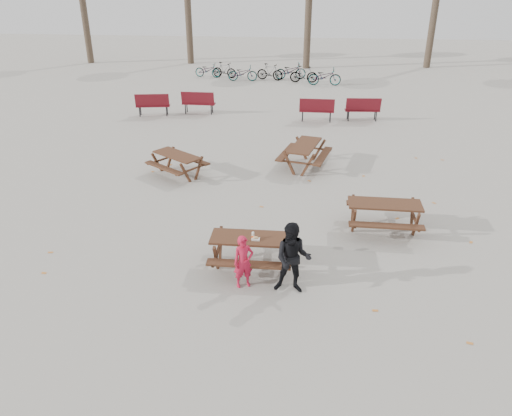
# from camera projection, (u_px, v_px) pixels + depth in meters

# --- Properties ---
(ground) EXTENTS (80.00, 80.00, 0.00)m
(ground) POSITION_uv_depth(u_px,v_px,m) (252.00, 267.00, 11.29)
(ground) COLOR gray
(ground) RESTS_ON ground
(main_picnic_table) EXTENTS (1.80, 1.45, 0.78)m
(main_picnic_table) POSITION_uv_depth(u_px,v_px,m) (252.00, 244.00, 11.03)
(main_picnic_table) COLOR #341E12
(main_picnic_table) RESTS_ON ground
(food_tray) EXTENTS (0.18, 0.11, 0.03)m
(food_tray) POSITION_uv_depth(u_px,v_px,m) (256.00, 239.00, 10.83)
(food_tray) COLOR silver
(food_tray) RESTS_ON main_picnic_table
(bread_roll) EXTENTS (0.14, 0.06, 0.05)m
(bread_roll) POSITION_uv_depth(u_px,v_px,m) (256.00, 237.00, 10.81)
(bread_roll) COLOR tan
(bread_roll) RESTS_ON food_tray
(soda_bottle) EXTENTS (0.07, 0.07, 0.17)m
(soda_bottle) POSITION_uv_depth(u_px,v_px,m) (253.00, 236.00, 10.85)
(soda_bottle) COLOR silver
(soda_bottle) RESTS_ON main_picnic_table
(child) EXTENTS (0.51, 0.43, 1.18)m
(child) POSITION_uv_depth(u_px,v_px,m) (244.00, 262.00, 10.38)
(child) COLOR #B81734
(child) RESTS_ON ground
(adult) EXTENTS (0.79, 0.63, 1.57)m
(adult) POSITION_uv_depth(u_px,v_px,m) (293.00, 259.00, 10.13)
(adult) COLOR black
(adult) RESTS_ON ground
(picnic_table_east) EXTENTS (1.85, 1.50, 0.78)m
(picnic_table_east) POSITION_uv_depth(u_px,v_px,m) (383.00, 217.00, 12.66)
(picnic_table_east) COLOR #341E12
(picnic_table_east) RESTS_ON ground
(picnic_table_north) EXTENTS (2.14, 2.07, 0.72)m
(picnic_table_north) POSITION_uv_depth(u_px,v_px,m) (178.00, 165.00, 16.06)
(picnic_table_north) COLOR #341E12
(picnic_table_north) RESTS_ON ground
(picnic_table_far) EXTENTS (1.91, 2.17, 0.80)m
(picnic_table_far) POSITION_uv_depth(u_px,v_px,m) (304.00, 156.00, 16.69)
(picnic_table_far) COLOR #341E12
(picnic_table_far) RESTS_ON ground
(park_bench_row) EXTENTS (10.91, 1.24, 1.03)m
(park_bench_row) POSITION_uv_depth(u_px,v_px,m) (256.00, 106.00, 22.13)
(park_bench_row) COLOR maroon
(park_bench_row) RESTS_ON ground
(bicycle_row) EXTENTS (8.76, 2.32, 0.98)m
(bicycle_row) POSITION_uv_depth(u_px,v_px,m) (271.00, 73.00, 29.28)
(bicycle_row) COLOR black
(bicycle_row) RESTS_ON ground
(fallen_leaves) EXTENTS (11.00, 11.00, 0.01)m
(fallen_leaves) POSITION_uv_depth(u_px,v_px,m) (280.00, 218.00, 13.48)
(fallen_leaves) COLOR #C6752F
(fallen_leaves) RESTS_ON ground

